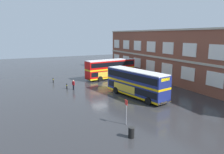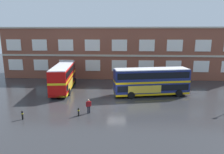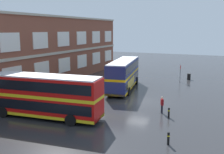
{
  "view_description": "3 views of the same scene",
  "coord_description": "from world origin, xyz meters",
  "px_view_note": "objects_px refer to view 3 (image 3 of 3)",
  "views": [
    {
      "loc": [
        30.96,
        -12.78,
        9.24
      ],
      "look_at": [
        -3.25,
        3.81,
        1.56
      ],
      "focal_mm": 33.51,
      "sensor_mm": 36.0,
      "label": 1
    },
    {
      "loc": [
        0.9,
        -25.43,
        9.21
      ],
      "look_at": [
        -0.72,
        1.74,
        3.19
      ],
      "focal_mm": 32.27,
      "sensor_mm": 36.0,
      "label": 2
    },
    {
      "loc": [
        -27.52,
        -9.27,
        8.3
      ],
      "look_at": [
        1.2,
        3.9,
        2.37
      ],
      "focal_mm": 40.99,
      "sensor_mm": 36.0,
      "label": 3
    }
  ],
  "objects_px": {
    "bus_stand_flag": "(180,72)",
    "safety_bollard_west": "(169,112)",
    "double_decker_middle": "(124,74)",
    "double_decker_near": "(45,95)",
    "waiting_passenger": "(162,104)",
    "safety_bollard_east": "(168,138)",
    "station_litter_bin": "(189,77)"
  },
  "relations": [
    {
      "from": "bus_stand_flag",
      "to": "safety_bollard_west",
      "type": "xyz_separation_m",
      "value": [
        -17.27,
        -1.99,
        -1.14
      ]
    },
    {
      "from": "double_decker_middle",
      "to": "bus_stand_flag",
      "type": "distance_m",
      "value": 10.35
    },
    {
      "from": "double_decker_near",
      "to": "bus_stand_flag",
      "type": "xyz_separation_m",
      "value": [
        22.1,
        -8.73,
        -0.51
      ]
    },
    {
      "from": "waiting_passenger",
      "to": "safety_bollard_west",
      "type": "height_order",
      "value": "waiting_passenger"
    },
    {
      "from": "double_decker_middle",
      "to": "bus_stand_flag",
      "type": "height_order",
      "value": "double_decker_middle"
    },
    {
      "from": "double_decker_near",
      "to": "bus_stand_flag",
      "type": "distance_m",
      "value": 23.77
    },
    {
      "from": "bus_stand_flag",
      "to": "safety_bollard_east",
      "type": "relative_size",
      "value": 2.84
    },
    {
      "from": "double_decker_near",
      "to": "safety_bollard_west",
      "type": "relative_size",
      "value": 11.82
    },
    {
      "from": "safety_bollard_west",
      "to": "station_litter_bin",
      "type": "bearing_deg",
      "value": 2.88
    },
    {
      "from": "station_litter_bin",
      "to": "double_decker_middle",
      "type": "bearing_deg",
      "value": 146.0
    },
    {
      "from": "double_decker_near",
      "to": "safety_bollard_east",
      "type": "bearing_deg",
      "value": -94.91
    },
    {
      "from": "double_decker_near",
      "to": "safety_bollard_east",
      "type": "distance_m",
      "value": 12.12
    },
    {
      "from": "double_decker_middle",
      "to": "safety_bollard_west",
      "type": "xyz_separation_m",
      "value": [
        -9.1,
        -8.33,
        -1.66
      ]
    },
    {
      "from": "waiting_passenger",
      "to": "safety_bollard_east",
      "type": "relative_size",
      "value": 1.79
    },
    {
      "from": "double_decker_near",
      "to": "waiting_passenger",
      "type": "distance_m",
      "value": 11.48
    },
    {
      "from": "double_decker_near",
      "to": "double_decker_middle",
      "type": "bearing_deg",
      "value": -9.74
    },
    {
      "from": "safety_bollard_east",
      "to": "double_decker_middle",
      "type": "bearing_deg",
      "value": 32.62
    },
    {
      "from": "waiting_passenger",
      "to": "safety_bollard_east",
      "type": "xyz_separation_m",
      "value": [
        -6.86,
        -2.16,
        -0.44
      ]
    },
    {
      "from": "double_decker_near",
      "to": "waiting_passenger",
      "type": "height_order",
      "value": "double_decker_near"
    },
    {
      "from": "station_litter_bin",
      "to": "safety_bollard_west",
      "type": "distance_m",
      "value": 19.99
    },
    {
      "from": "waiting_passenger",
      "to": "station_litter_bin",
      "type": "bearing_deg",
      "value": 0.28
    },
    {
      "from": "bus_stand_flag",
      "to": "safety_bollard_west",
      "type": "height_order",
      "value": "bus_stand_flag"
    },
    {
      "from": "station_litter_bin",
      "to": "safety_bollard_west",
      "type": "xyz_separation_m",
      "value": [
        -19.97,
        -1.0,
        -0.03
      ]
    },
    {
      "from": "bus_stand_flag",
      "to": "double_decker_near",
      "type": "bearing_deg",
      "value": 158.44
    },
    {
      "from": "double_decker_middle",
      "to": "station_litter_bin",
      "type": "xyz_separation_m",
      "value": [
        10.87,
        -7.33,
        -1.63
      ]
    },
    {
      "from": "safety_bollard_west",
      "to": "safety_bollard_east",
      "type": "bearing_deg",
      "value": -168.02
    },
    {
      "from": "bus_stand_flag",
      "to": "waiting_passenger",
      "type": "bearing_deg",
      "value": -176.2
    },
    {
      "from": "bus_stand_flag",
      "to": "station_litter_bin",
      "type": "height_order",
      "value": "bus_stand_flag"
    },
    {
      "from": "double_decker_near",
      "to": "safety_bollard_east",
      "type": "xyz_separation_m",
      "value": [
        -1.03,
        -11.97,
        -1.66
      ]
    },
    {
      "from": "waiting_passenger",
      "to": "bus_stand_flag",
      "type": "xyz_separation_m",
      "value": [
        16.27,
        1.08,
        0.7
      ]
    },
    {
      "from": "waiting_passenger",
      "to": "station_litter_bin",
      "type": "distance_m",
      "value": 18.97
    },
    {
      "from": "waiting_passenger",
      "to": "station_litter_bin",
      "type": "relative_size",
      "value": 1.65
    }
  ]
}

